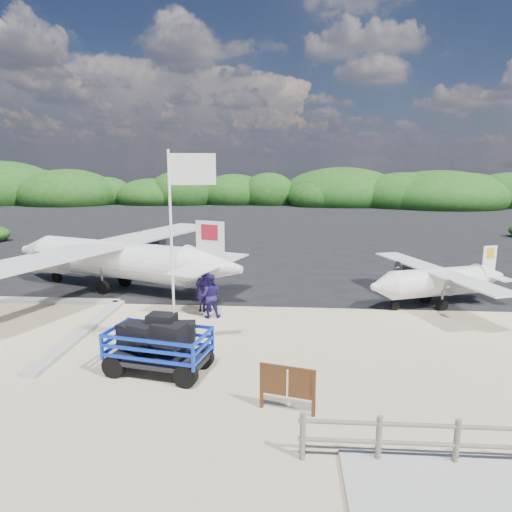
{
  "coord_description": "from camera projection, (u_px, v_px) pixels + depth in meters",
  "views": [
    {
      "loc": [
        2.64,
        -13.26,
        5.83
      ],
      "look_at": [
        1.38,
        4.95,
        2.18
      ],
      "focal_mm": 32.0,
      "sensor_mm": 36.0,
      "label": 1
    }
  ],
  "objects": [
    {
      "name": "aircraft_large",
      "position": [
        496.0,
        250.0,
        31.69
      ],
      "size": [
        19.36,
        19.36,
        4.52
      ],
      "primitive_type": null,
      "rotation": [
        0.0,
        0.0,
        2.79
      ],
      "color": "#B2B2B2",
      "rests_on": "ground"
    },
    {
      "name": "ground",
      "position": [
        201.0,
        354.0,
        14.3
      ],
      "size": [
        160.0,
        160.0,
        0.0
      ],
      "primitive_type": "plane",
      "color": "beige"
    },
    {
      "name": "aircraft_small",
      "position": [
        132.0,
        227.0,
        43.52
      ],
      "size": [
        8.29,
        8.29,
        2.35
      ],
      "primitive_type": null,
      "rotation": [
        0.0,
        0.0,
        3.47
      ],
      "color": "#B2B2B2",
      "rests_on": "ground"
    },
    {
      "name": "signboard",
      "position": [
        287.0,
        412.0,
        10.97
      ],
      "size": [
        1.44,
        0.5,
        1.2
      ],
      "primitive_type": null,
      "rotation": [
        0.0,
        0.0,
        -0.26
      ],
      "color": "#4E2E16",
      "rests_on": "ground"
    },
    {
      "name": "crew_a",
      "position": [
        203.0,
        290.0,
        18.39
      ],
      "size": [
        0.75,
        0.62,
        1.74
      ],
      "primitive_type": "imported",
      "rotation": [
        0.0,
        0.0,
        3.52
      ],
      "color": "#1E1654",
      "rests_on": "ground"
    },
    {
      "name": "crew_b",
      "position": [
        210.0,
        296.0,
        17.62
      ],
      "size": [
        0.92,
        0.76,
        1.74
      ],
      "primitive_type": "imported",
      "rotation": [
        0.0,
        0.0,
        3.27
      ],
      "color": "#1E1654",
      "rests_on": "ground"
    },
    {
      "name": "crew_c",
      "position": [
        207.0,
        292.0,
        18.28
      ],
      "size": [
        1.02,
        0.48,
        1.69
      ],
      "primitive_type": "imported",
      "rotation": [
        0.0,
        0.0,
        3.22
      ],
      "color": "#1E1654",
      "rests_on": "ground"
    },
    {
      "name": "walkway_pad",
      "position": [
        446.0,
        501.0,
        8.06
      ],
      "size": [
        3.5,
        2.5,
        0.1
      ],
      "primitive_type": null,
      "color": "#B2B2B2",
      "rests_on": "ground"
    },
    {
      "name": "flagpole",
      "position": [
        176.0,
        370.0,
        13.23
      ],
      "size": [
        1.33,
        0.76,
        6.24
      ],
      "primitive_type": null,
      "rotation": [
        0.0,
        0.0,
        0.2
      ],
      "color": "white",
      "rests_on": "ground"
    },
    {
      "name": "fence",
      "position": [
        454.0,
        466.0,
        9.0
      ],
      "size": [
        6.4,
        2.0,
        1.1
      ],
      "primitive_type": null,
      "color": "#B2B2B2",
      "rests_on": "ground"
    },
    {
      "name": "baggage_cart",
      "position": [
        160.0,
        372.0,
        13.04
      ],
      "size": [
        3.34,
        2.32,
        1.52
      ],
      "primitive_type": null,
      "rotation": [
        0.0,
        0.0,
        -0.2
      ],
      "color": "#0D31CF",
      "rests_on": "ground"
    },
    {
      "name": "asphalt_apron",
      "position": [
        260.0,
        227.0,
        43.64
      ],
      "size": [
        90.0,
        50.0,
        0.04
      ],
      "primitive_type": null,
      "color": "#B2B2B2",
      "rests_on": "ground"
    },
    {
      "name": "vegetation_band",
      "position": [
        270.0,
        205.0,
        68.1
      ],
      "size": [
        124.0,
        8.0,
        4.4
      ],
      "primitive_type": null,
      "color": "#B2B2B2",
      "rests_on": "ground"
    }
  ]
}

